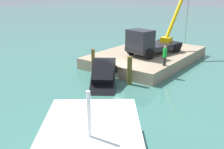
# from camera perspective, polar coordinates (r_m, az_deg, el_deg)

# --- Properties ---
(ground) EXTENTS (200.00, 200.00, 0.00)m
(ground) POSITION_cam_1_polar(r_m,az_deg,el_deg) (22.61, 0.13, -0.36)
(ground) COLOR #386B60
(dock) EXTENTS (12.65, 8.13, 1.03)m
(dock) POSITION_cam_1_polar(r_m,az_deg,el_deg) (27.39, 7.75, 3.94)
(dock) COLOR gray
(dock) RESTS_ON ground
(crane_truck) EXTENTS (9.17, 3.76, 7.51)m
(crane_truck) POSITION_cam_1_polar(r_m,az_deg,el_deg) (25.87, 8.60, 7.36)
(crane_truck) COLOR black
(crane_truck) RESTS_ON dock
(dock_worker) EXTENTS (0.34, 0.34, 1.71)m
(dock_worker) POSITION_cam_1_polar(r_m,az_deg,el_deg) (22.33, 11.58, 4.11)
(dock_worker) COLOR #2D2D2D
(dock_worker) RESTS_ON dock
(salvaged_car) EXTENTS (4.47, 3.87, 2.71)m
(salvaged_car) POSITION_cam_1_polar(r_m,az_deg,el_deg) (20.16, -1.96, -0.54)
(salvaged_car) COLOR black
(salvaged_car) RESTS_ON ground
(piling_near) EXTENTS (0.32, 0.32, 2.31)m
(piling_near) POSITION_cam_1_polar(r_m,az_deg,el_deg) (22.82, -4.18, 2.79)
(piling_near) COLOR brown
(piling_near) RESTS_ON ground
(piling_mid) EXTENTS (0.38, 0.38, 2.28)m
(piling_mid) POSITION_cam_1_polar(r_m,az_deg,el_deg) (20.39, 3.89, 0.86)
(piling_mid) COLOR brown
(piling_mid) RESTS_ON ground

